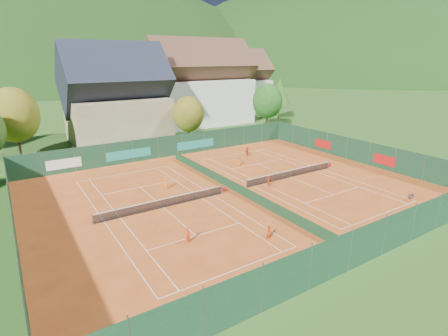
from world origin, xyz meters
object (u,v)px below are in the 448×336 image
Objects in this scene: chalet at (117,101)px; player_left_far at (166,184)px; hotel_block_a at (200,88)px; player_right_far_a at (239,161)px; player_right_far_b at (247,151)px; ball_hopper at (411,196)px; player_left_near at (188,236)px; player_right_near at (268,182)px; hotel_block_b at (235,86)px; player_left_mid at (269,233)px.

chalet reaches higher than player_left_far.
hotel_block_a reaches higher than player_right_far_a.
player_right_far_b reaches higher than player_left_far.
hotel_block_a reaches higher than ball_hopper.
player_left_near is at bearing -99.31° from chalet.
player_left_far is (-21.92, -31.73, -6.74)m from hotel_block_a.
player_left_far reaches higher than player_right_near.
ball_hopper is at bearing 168.39° from player_left_far.
hotel_block_a is 39.15m from player_left_far.
player_right_far_b is at bearing 100.31° from ball_hopper.
player_right_near is at bearing 32.76° from player_right_far_b.
player_left_far is (-35.92, -39.73, -5.98)m from hotel_block_b.
player_left_near is (-39.08, -51.09, -5.96)m from hotel_block_b.
ball_hopper is (-16.91, -55.56, -6.06)m from hotel_block_b.
player_right_far_b is (3.52, 3.10, 0.10)m from player_right_far_a.
player_right_near is at bearing 62.04° from player_left_mid.
player_right_far_b is at bearing -58.51° from chalet.
chalet reaches higher than player_right_near.
player_left_far is at bearing 140.21° from ball_hopper.
hotel_block_a reaches higher than chalet.
player_left_mid is 19.34m from player_right_far_a.
player_right_far_b reaches higher than player_left_near.
hotel_block_a reaches higher than player_left_near.
player_right_near is (6.80, -31.01, -6.03)m from chalet.
hotel_block_b is 52.43m from player_right_near.
chalet reaches higher than player_right_far_a.
ball_hopper is 14.06m from player_right_near.
player_right_near reaches higher than ball_hopper.
hotel_block_b is 14.44× the size of player_right_near.
player_left_near is at bearing 11.73° from player_right_far_b.
player_right_far_b is at bearing 69.15° from player_left_mid.
player_left_far is 0.92× the size of player_right_far_b.
hotel_block_a is at bearing -96.47° from player_left_far.
chalet is 26.58m from player_left_far.
hotel_block_a is at bearing 17.53° from chalet.
hotel_block_a is 15.54× the size of player_right_far_b.
hotel_block_b is at bearing 29.74° from hotel_block_a.
hotel_block_a is 50.31m from player_left_near.
player_left_near is at bearing 152.30° from player_right_near.
player_right_far_a is (1.82, 8.09, -0.00)m from player_right_near.
player_left_near is at bearing -127.41° from hotel_block_b.
ball_hopper is 24.74m from player_left_far.
player_left_far reaches higher than player_right_far_a.
hotel_block_a is 50.40m from player_left_mid.
player_left_mid is at bearing 73.45° from player_right_far_a.
hotel_block_a is at bearing -150.26° from hotel_block_b.
player_right_far_b reaches higher than player_left_mid.
ball_hopper is 0.67× the size of player_right_far_a.
player_left_far is (-19.01, 15.83, 0.09)m from ball_hopper.
player_right_far_a is (14.70, 14.17, -0.06)m from player_left_near.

